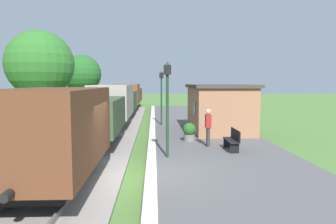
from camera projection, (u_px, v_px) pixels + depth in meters
name	position (u px, v px, depth m)	size (l,w,h in m)	color
ground_plane	(139.00, 181.00, 10.43)	(160.00, 160.00, 0.00)	#517A38
platform_slab	(237.00, 176.00, 10.55)	(6.00, 60.00, 0.25)	#565659
platform_edge_stripe	(151.00, 173.00, 10.42)	(0.36, 60.00, 0.01)	silver
track_ballast	(63.00, 180.00, 10.32)	(3.80, 60.00, 0.12)	gray
rail_near	(86.00, 176.00, 10.33)	(0.07, 60.00, 0.14)	slate
rail_far	(40.00, 176.00, 10.27)	(0.07, 60.00, 0.14)	slate
freight_train	(117.00, 103.00, 25.26)	(2.50, 39.20, 2.72)	brown
station_hut	(219.00, 108.00, 19.40)	(3.50, 5.80, 2.78)	#9E6B4C
bench_near_hut	(233.00, 139.00, 13.87)	(0.42, 1.50, 0.91)	black
person_waiting	(208.00, 126.00, 14.67)	(0.25, 0.38, 1.71)	#38332D
potted_planter	(189.00, 132.00, 16.02)	(0.64, 0.64, 0.92)	slate
lamp_post_near	(167.00, 92.00, 12.38)	(0.28, 0.28, 3.70)	#193823
lamp_post_far	(161.00, 88.00, 22.04)	(0.28, 0.28, 3.70)	#193823
tree_trackside_far	(40.00, 64.00, 22.38)	(4.66, 4.66, 6.75)	#4C3823
tree_field_left	(82.00, 74.00, 30.75)	(3.61, 3.61, 5.76)	#4C3823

